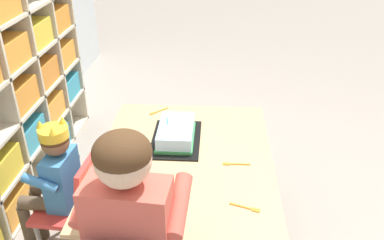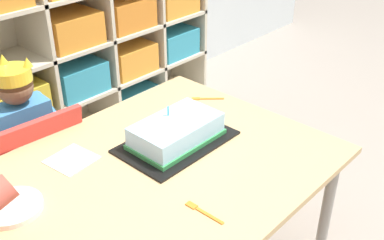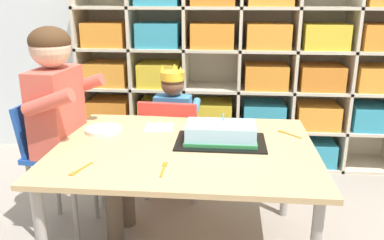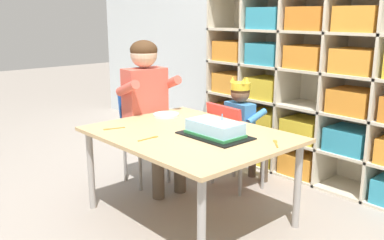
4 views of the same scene
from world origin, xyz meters
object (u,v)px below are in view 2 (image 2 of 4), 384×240
Objects in this scene: activity_table at (156,180)px; fork_by_napkin at (206,99)px; birthday_cake_on_tray at (176,134)px; classroom_chair_blue at (38,167)px; child_with_crown at (20,129)px; paper_plate_stack at (12,207)px; fork_near_child_seat at (202,211)px.

fork_by_napkin reaches higher than activity_table.
classroom_chair_blue is at bearing 121.90° from birthday_cake_on_tray.
child_with_crown is at bearing 116.40° from birthday_cake_on_tray.
fork_near_child_seat is (0.36, -0.41, -0.01)m from paper_plate_stack.
paper_plate_stack is (-0.58, 0.10, -0.03)m from birthday_cake_on_tray.
activity_table is 0.45m from paper_plate_stack.
paper_plate_stack is 0.90m from fork_by_napkin.
fork_by_napkin is at bearing 156.25° from classroom_chair_blue.
activity_table is 1.85× the size of classroom_chair_blue.
fork_by_napkin is (0.90, 0.04, -0.01)m from paper_plate_stack.
child_with_crown is 0.56m from paper_plate_stack.
fork_near_child_seat is at bearing 100.49° from classroom_chair_blue.
classroom_chair_blue reaches higher than activity_table.
child_with_crown reaches higher than fork_by_napkin.
child_with_crown is 0.66m from birthday_cake_on_tray.
activity_table is 0.57m from classroom_chair_blue.
birthday_cake_on_tray is (0.29, -0.58, 0.09)m from child_with_crown.
birthday_cake_on_tray is (0.30, -0.48, 0.22)m from classroom_chair_blue.
activity_table is at bearing -20.75° from paper_plate_stack.
birthday_cake_on_tray reaches higher than fork_near_child_seat.
paper_plate_stack is 1.63× the size of fork_by_napkin.
fork_near_child_seat is 0.70m from fork_by_napkin.
classroom_chair_blue is 5.75× the size of fork_by_napkin.
child_with_crown is 7.42× the size of fork_by_napkin.
birthday_cake_on_tray is at bearing 120.87° from child_with_crown.
paper_plate_stack is at bearing 159.25° from activity_table.
activity_table is 0.19m from birthday_cake_on_tray.
fork_by_napkin is at bearing 24.03° from birthday_cake_on_tray.
classroom_chair_blue is at bearing 104.69° from activity_table.
classroom_chair_blue is 4.58× the size of fork_near_child_seat.
paper_plate_stack is (-0.29, -0.48, 0.06)m from child_with_crown.
fork_near_child_seat is 1.26× the size of fork_by_napkin.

